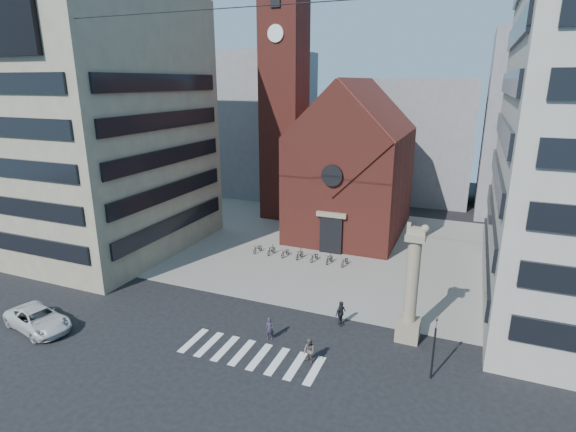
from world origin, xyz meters
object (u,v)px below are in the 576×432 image
Objects in this scene: traffic_light at (434,346)px; white_car at (38,319)px; scooter_0 at (258,248)px; pedestrian_1 at (309,351)px; pedestrian_2 at (341,313)px; pedestrian_0 at (270,329)px; lion_column at (411,295)px.

white_car is (-27.44, -5.04, -1.49)m from traffic_light.
white_car is at bearing -104.69° from scooter_0.
pedestrian_1 is 0.90× the size of pedestrian_2.
pedestrian_0 is (-11.03, 0.20, -1.44)m from traffic_light.
traffic_light is 2.20× the size of pedestrian_2.
traffic_light is at bearing -98.44° from pedestrian_2.
lion_column is at bearing -0.13° from pedestrian_0.
pedestrian_0 is 0.96× the size of pedestrian_1.
pedestrian_2 is at bearing 118.92° from pedestrian_1.
white_car is (-25.45, -9.04, -2.66)m from lion_column.
pedestrian_1 is 1.04× the size of scooter_0.
pedestrian_0 is at bearing -157.19° from lion_column.
pedestrian_2 reaches higher than pedestrian_1.
white_car is at bearing -160.45° from lion_column.
white_car reaches higher than scooter_0.
pedestrian_2 is at bearing 19.94° from pedestrian_0.
pedestrian_2 is (0.58, 5.38, 0.10)m from pedestrian_1.
lion_column is at bearing -58.25° from white_car.
white_car is 3.37× the size of scooter_0.
lion_column is at bearing 79.27° from pedestrian_1.
pedestrian_1 reaches higher than scooter_0.
pedestrian_2 reaches higher than pedestrian_0.
pedestrian_2 is at bearing 180.00° from lion_column.
lion_column reaches higher than white_car.
pedestrian_1 is (3.52, -1.58, 0.04)m from pedestrian_0.
lion_column is 2.02× the size of traffic_light.
scooter_0 is (-17.27, 11.07, -2.96)m from lion_column.
pedestrian_1 reaches higher than pedestrian_0.
pedestrian_1 is at bearing -67.40° from white_car.
lion_column is 5.53m from pedestrian_2.
white_car is 17.22m from pedestrian_0.
scooter_0 is (-19.26, 15.07, -1.79)m from traffic_light.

